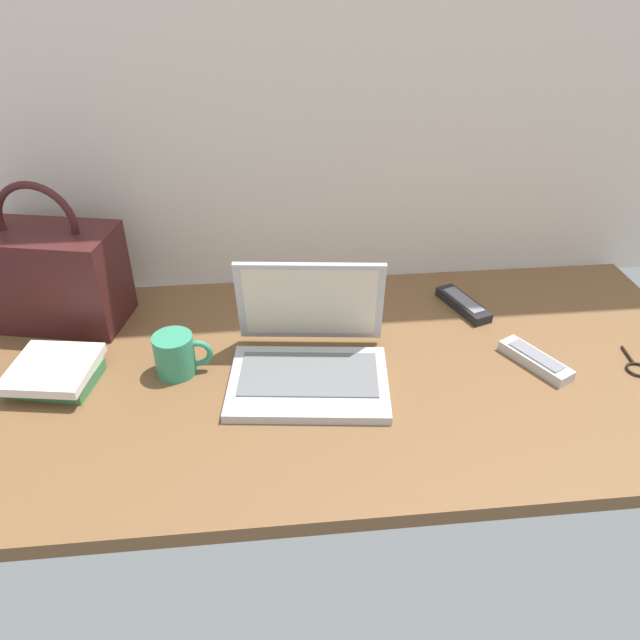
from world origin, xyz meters
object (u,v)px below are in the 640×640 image
(coffee_mug, at_px, (176,354))
(remote_control_far, at_px, (463,304))
(remote_control_near, at_px, (535,360))
(laptop, at_px, (309,354))
(handbag, at_px, (51,275))
(book_stack, at_px, (54,373))

(coffee_mug, bearing_deg, remote_control_far, 15.55)
(coffee_mug, bearing_deg, remote_control_near, -3.91)
(laptop, xyz_separation_m, remote_control_near, (0.46, -0.02, -0.03))
(remote_control_near, relative_size, remote_control_far, 0.98)
(remote_control_far, distance_m, handbag, 0.94)
(laptop, distance_m, handbag, 0.61)
(coffee_mug, height_order, remote_control_near, coffee_mug)
(laptop, xyz_separation_m, handbag, (-0.55, 0.26, 0.07))
(remote_control_near, relative_size, handbag, 0.49)
(laptop, bearing_deg, remote_control_far, 28.60)
(remote_control_near, distance_m, handbag, 1.05)
(remote_control_near, xyz_separation_m, remote_control_far, (-0.08, 0.23, 0.00))
(remote_control_near, distance_m, book_stack, 0.97)
(remote_control_near, xyz_separation_m, book_stack, (-0.97, 0.04, 0.01))
(handbag, relative_size, book_stack, 1.81)
(laptop, relative_size, book_stack, 1.83)
(laptop, bearing_deg, coffee_mug, 173.80)
(coffee_mug, height_order, handbag, handbag)
(remote_control_far, xyz_separation_m, handbag, (-0.93, 0.05, 0.10))
(remote_control_far, relative_size, handbag, 0.50)
(coffee_mug, relative_size, book_stack, 0.64)
(remote_control_far, bearing_deg, remote_control_near, -70.18)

